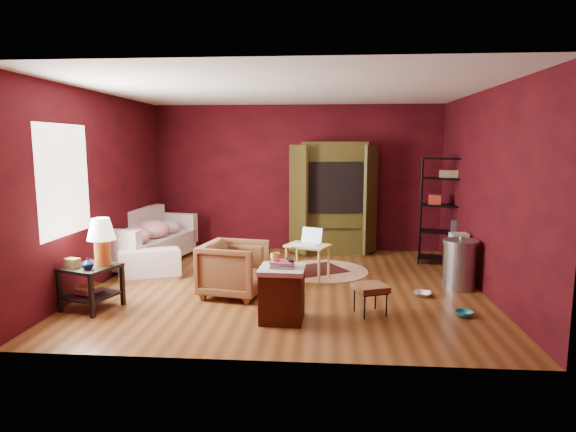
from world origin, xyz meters
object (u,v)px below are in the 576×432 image
object	(u,v)px
sofa	(148,238)
tv_armoire	(333,196)
armchair	(234,266)
hamper	(282,293)
wire_shelving	(448,206)
side_table	(96,255)
laptop_desk	(308,248)

from	to	relation	value
sofa	tv_armoire	distance (m)	3.44
sofa	tv_armoire	world-z (taller)	tv_armoire
armchair	hamper	distance (m)	1.16
sofa	armchair	world-z (taller)	sofa
armchair	wire_shelving	size ratio (longest dim) A/B	0.44
side_table	tv_armoire	world-z (taller)	tv_armoire
laptop_desk	tv_armoire	xyz separation A→B (m)	(0.40, 1.87, 0.61)
sofa	hamper	world-z (taller)	sofa
hamper	laptop_desk	xyz separation A→B (m)	(0.24, 1.80, 0.15)
hamper	armchair	bearing A→B (deg)	129.48
laptop_desk	side_table	bearing A→B (deg)	-125.42
hamper	wire_shelving	world-z (taller)	wire_shelving
side_table	hamper	size ratio (longest dim) A/B	1.56
armchair	side_table	bearing A→B (deg)	122.18
wire_shelving	side_table	bearing A→B (deg)	-138.30
armchair	tv_armoire	world-z (taller)	tv_armoire
hamper	laptop_desk	size ratio (longest dim) A/B	0.95
laptop_desk	tv_armoire	world-z (taller)	tv_armoire
sofa	hamper	distance (m)	3.57
sofa	side_table	bearing A→B (deg)	162.94
side_table	wire_shelving	xyz separation A→B (m)	(4.92, 2.66, 0.32)
side_table	wire_shelving	distance (m)	5.60
side_table	tv_armoire	size ratio (longest dim) A/B	0.54
wire_shelving	tv_armoire	bearing A→B (deg)	172.06
wire_shelving	sofa	bearing A→B (deg)	-162.14
hamper	tv_armoire	bearing A→B (deg)	80.18
side_table	wire_shelving	bearing A→B (deg)	28.36
sofa	laptop_desk	world-z (taller)	sofa
armchair	side_table	size ratio (longest dim) A/B	0.71
tv_armoire	wire_shelving	bearing A→B (deg)	-26.95
laptop_desk	wire_shelving	bearing A→B (deg)	49.28
side_table	laptop_desk	size ratio (longest dim) A/B	1.48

